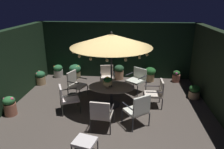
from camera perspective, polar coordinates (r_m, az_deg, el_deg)
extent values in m
cube|color=#4A413B|center=(7.24, -0.68, -9.77)|extent=(7.48, 7.08, 0.02)
cube|color=black|center=(9.93, 1.28, 6.69)|extent=(7.48, 0.30, 2.60)
cube|color=black|center=(7.89, -27.66, 0.82)|extent=(0.30, 7.08, 2.60)
cylinder|color=#2C2C31|center=(7.57, -0.17, -8.12)|extent=(0.61, 0.61, 0.03)
cylinder|color=#2C2C31|center=(7.42, -0.17, -5.91)|extent=(0.09, 0.09, 0.68)
ellipsoid|color=#B5A9A2|center=(7.27, -0.17, -3.38)|extent=(1.61, 1.18, 0.03)
cylinder|color=#2F2F32|center=(7.11, -0.18, -0.16)|extent=(0.06, 0.06, 2.26)
cone|color=tan|center=(6.79, -0.19, 9.33)|extent=(2.69, 2.69, 0.42)
sphere|color=#2F2F32|center=(6.75, -0.19, 11.40)|extent=(0.07, 0.07, 0.07)
sphere|color=#F9DB8C|center=(6.83, 10.19, 6.37)|extent=(0.09, 0.09, 0.09)
sphere|color=#F9DB8C|center=(7.26, 9.31, 7.22)|extent=(0.09, 0.09, 0.09)
sphere|color=#F9DB8C|center=(7.71, 6.76, 8.08)|extent=(0.09, 0.09, 0.09)
sphere|color=#F9DB8C|center=(7.93, 4.18, 8.50)|extent=(0.09, 0.09, 0.09)
sphere|color=#F9DB8C|center=(8.06, 0.74, 8.73)|extent=(0.09, 0.09, 0.09)
sphere|color=#F9DB8C|center=(8.03, -2.42, 8.67)|extent=(0.09, 0.09, 0.09)
sphere|color=#F9DB8C|center=(7.82, -6.07, 8.27)|extent=(0.09, 0.09, 0.09)
sphere|color=#F9DB8C|center=(7.49, -8.64, 7.65)|extent=(0.09, 0.09, 0.09)
sphere|color=#F9DB8C|center=(7.04, -10.29, 6.77)|extent=(0.09, 0.09, 0.09)
sphere|color=#F9DB8C|center=(6.66, -10.53, 6.00)|extent=(0.09, 0.09, 0.09)
sphere|color=#F9DB8C|center=(6.15, -8.95, 4.94)|extent=(0.09, 0.09, 0.09)
sphere|color=#F9DB8C|center=(5.84, -5.87, 4.26)|extent=(0.09, 0.09, 0.09)
sphere|color=#F9DB8C|center=(5.67, -1.36, 3.90)|extent=(0.09, 0.09, 0.09)
sphere|color=#F9DB8C|center=(5.74, 3.75, 4.06)|extent=(0.09, 0.09, 0.09)
sphere|color=#F9DB8C|center=(6.01, 7.57, 4.66)|extent=(0.09, 0.09, 0.09)
sphere|color=#F9DB8C|center=(6.37, 9.57, 5.41)|extent=(0.09, 0.09, 0.09)
cylinder|color=tan|center=(7.13, -1.24, -3.19)|extent=(0.14, 0.14, 0.13)
cylinder|color=tan|center=(7.08, -1.25, -2.27)|extent=(0.31, 0.31, 0.11)
ellipsoid|color=#195325|center=(7.03, -1.25, -1.38)|extent=(0.27, 0.27, 0.16)
sphere|color=yellow|center=(7.01, -1.26, -0.92)|extent=(0.09, 0.09, 0.09)
cylinder|color=#312C31|center=(7.27, 8.93, -7.94)|extent=(0.04, 0.04, 0.41)
cylinder|color=#312C31|center=(7.74, 8.59, -6.10)|extent=(0.04, 0.04, 0.41)
cylinder|color=#312C31|center=(7.35, 13.55, -7.95)|extent=(0.04, 0.04, 0.41)
cylinder|color=#312C31|center=(7.82, 12.91, -6.12)|extent=(0.04, 0.04, 0.41)
cube|color=beige|center=(7.43, 11.12, -5.34)|extent=(0.59, 0.54, 0.07)
cube|color=beige|center=(7.37, 13.44, -3.40)|extent=(0.08, 0.51, 0.49)
cylinder|color=#312C31|center=(7.11, 11.49, -4.80)|extent=(0.56, 0.05, 0.04)
cylinder|color=#312C31|center=(7.59, 10.97, -3.11)|extent=(0.56, 0.05, 0.04)
cylinder|color=#292A30|center=(8.12, 6.96, -4.57)|extent=(0.04, 0.04, 0.46)
cylinder|color=#292A30|center=(8.45, 3.53, -3.43)|extent=(0.04, 0.04, 0.46)
cylinder|color=#292A30|center=(8.57, 9.28, -3.31)|extent=(0.04, 0.04, 0.46)
cylinder|color=#292A30|center=(8.89, 5.94, -2.28)|extent=(0.04, 0.04, 0.46)
cube|color=silver|center=(8.40, 6.49, -1.72)|extent=(0.83, 0.83, 0.07)
cube|color=silver|center=(8.54, 7.68, 0.36)|extent=(0.51, 0.40, 0.43)
cylinder|color=#292A30|center=(8.16, 8.32, -0.78)|extent=(0.37, 0.48, 0.04)
cylinder|color=#292A30|center=(8.49, 4.86, 0.21)|extent=(0.37, 0.48, 0.04)
cylinder|color=#2D2A2D|center=(8.56, 0.78, -3.19)|extent=(0.04, 0.04, 0.43)
cylinder|color=#2D2A2D|center=(8.51, -2.93, -3.36)|extent=(0.04, 0.04, 0.43)
cylinder|color=#2D2A2D|center=(9.08, 0.31, -1.77)|extent=(0.04, 0.04, 0.43)
cylinder|color=#2D2A2D|center=(9.04, -3.18, -1.92)|extent=(0.04, 0.04, 0.43)
cube|color=silver|center=(8.70, -1.27, -1.02)|extent=(0.65, 0.66, 0.07)
cube|color=silver|center=(8.87, -1.45, 1.18)|extent=(0.53, 0.17, 0.45)
cylinder|color=#2D2A2D|center=(8.66, 0.54, 0.27)|extent=(0.15, 0.54, 0.04)
cylinder|color=#2D2A2D|center=(8.61, -3.11, 0.12)|extent=(0.15, 0.54, 0.04)
cylinder|color=#2F2D2C|center=(8.24, -6.68, -4.33)|extent=(0.04, 0.04, 0.42)
cylinder|color=#2F2D2C|center=(7.84, -8.86, -5.76)|extent=(0.04, 0.04, 0.42)
cylinder|color=#2F2D2C|center=(8.52, -9.69, -3.63)|extent=(0.04, 0.04, 0.42)
cylinder|color=#2F2D2C|center=(8.14, -11.95, -4.97)|extent=(0.04, 0.04, 0.42)
cube|color=silver|center=(8.08, -9.39, -3.08)|extent=(0.68, 0.69, 0.07)
cube|color=silver|center=(8.12, -10.97, -0.86)|extent=(0.25, 0.51, 0.51)
cylinder|color=#2F2D2C|center=(8.20, -8.38, -0.92)|extent=(0.49, 0.22, 0.04)
cylinder|color=#2F2D2C|center=(7.79, -10.65, -2.18)|extent=(0.49, 0.22, 0.04)
cylinder|color=#30312C|center=(7.48, -9.37, -7.11)|extent=(0.04, 0.04, 0.41)
cylinder|color=#30312C|center=(7.01, -8.63, -9.03)|extent=(0.04, 0.04, 0.41)
cylinder|color=#30312C|center=(7.43, -13.84, -7.64)|extent=(0.04, 0.04, 0.41)
cylinder|color=#30312C|center=(6.96, -13.43, -9.62)|extent=(0.04, 0.04, 0.41)
cube|color=silver|center=(7.10, -11.45, -6.61)|extent=(0.73, 0.71, 0.07)
cube|color=silver|center=(6.97, -13.87, -4.97)|extent=(0.26, 0.50, 0.45)
cylinder|color=#30312C|center=(7.24, -11.86, -3.95)|extent=(0.53, 0.25, 0.04)
cylinder|color=#30312C|center=(6.76, -11.29, -5.72)|extent=(0.53, 0.25, 0.04)
cylinder|color=#312E2E|center=(6.55, -4.57, -11.06)|extent=(0.04, 0.04, 0.42)
cylinder|color=#312E2E|center=(6.44, 0.52, -11.57)|extent=(0.04, 0.04, 0.42)
cylinder|color=#312E2E|center=(6.07, -6.02, -13.89)|extent=(0.04, 0.04, 0.42)
cylinder|color=#312E2E|center=(5.95, -0.48, -14.52)|extent=(0.04, 0.04, 0.42)
cube|color=silver|center=(6.11, -2.67, -10.78)|extent=(0.61, 0.63, 0.07)
cube|color=silver|center=(5.73, -3.36, -9.84)|extent=(0.56, 0.11, 0.48)
cylinder|color=#312E2E|center=(6.06, -5.40, -8.57)|extent=(0.09, 0.57, 0.04)
cylinder|color=#312E2E|center=(5.94, 0.04, -9.08)|extent=(0.09, 0.57, 0.04)
cylinder|color=#2B2E35|center=(6.46, 2.79, -11.43)|extent=(0.04, 0.04, 0.43)
cylinder|color=#2B2E35|center=(6.76, 7.15, -10.03)|extent=(0.04, 0.04, 0.43)
cylinder|color=#2B2E35|center=(6.08, 5.67, -13.73)|extent=(0.04, 0.04, 0.43)
cylinder|color=#2B2E35|center=(6.40, 10.16, -12.08)|extent=(0.04, 0.04, 0.43)
cube|color=silver|center=(6.29, 6.54, -9.84)|extent=(0.79, 0.78, 0.07)
cube|color=silver|center=(5.96, 8.16, -8.38)|extent=(0.50, 0.38, 0.53)
cylinder|color=#2B2E35|center=(6.02, 4.30, -8.63)|extent=(0.33, 0.45, 0.04)
cylinder|color=#2B2E35|center=(6.34, 8.83, -7.25)|extent=(0.33, 0.45, 0.04)
cylinder|color=#2A2931|center=(5.68, -8.63, -17.44)|extent=(0.03, 0.03, 0.29)
cylinder|color=#2A2931|center=(5.51, -3.94, -18.65)|extent=(0.03, 0.03, 0.29)
cube|color=silver|center=(5.32, -7.48, -17.78)|extent=(0.62, 0.58, 0.08)
cylinder|color=#A55E4C|center=(9.97, 17.11, -0.95)|extent=(0.34, 0.34, 0.34)
ellipsoid|color=#1F501E|center=(9.89, 17.26, 0.43)|extent=(0.31, 0.31, 0.22)
sphere|color=#AA3171|center=(9.88, 17.73, 0.66)|extent=(0.07, 0.07, 0.07)
sphere|color=#A33576|center=(9.94, 17.25, 0.82)|extent=(0.11, 0.11, 0.11)
sphere|color=#AF2988|center=(9.85, 16.75, 0.64)|extent=(0.09, 0.09, 0.09)
sphere|color=#A53271|center=(9.76, 17.26, 0.28)|extent=(0.11, 0.11, 0.11)
cylinder|color=tan|center=(9.77, 10.32, -0.80)|extent=(0.40, 0.40, 0.34)
ellipsoid|color=#1F5523|center=(9.66, 10.43, 0.91)|extent=(0.50, 0.50, 0.35)
sphere|color=#E64A67|center=(9.66, 11.30, 1.28)|extent=(0.06, 0.06, 0.06)
sphere|color=#D44F7E|center=(9.81, 10.95, 1.66)|extent=(0.07, 0.07, 0.07)
sphere|color=#DB5B61|center=(9.73, 9.67, 1.23)|extent=(0.07, 0.07, 0.07)
sphere|color=#E44C62|center=(9.56, 9.93, 1.19)|extent=(0.10, 0.10, 0.10)
sphere|color=#ED5F62|center=(9.56, 10.79, 0.84)|extent=(0.09, 0.09, 0.09)
cylinder|color=beige|center=(10.47, -14.44, 0.27)|extent=(0.43, 0.43, 0.33)
ellipsoid|color=#286639|center=(10.38, -14.58, 1.75)|extent=(0.43, 0.43, 0.30)
sphere|color=orange|center=(10.34, -14.01, 1.80)|extent=(0.07, 0.07, 0.07)
sphere|color=orange|center=(10.45, -14.29, 2.28)|extent=(0.08, 0.08, 0.08)
sphere|color=orange|center=(10.37, -15.56, 2.13)|extent=(0.07, 0.07, 0.07)
sphere|color=orange|center=(10.25, -14.71, 1.78)|extent=(0.06, 0.06, 0.06)
cylinder|color=tan|center=(9.85, 1.95, -0.10)|extent=(0.42, 0.42, 0.40)
ellipsoid|color=#21462A|center=(9.74, 1.97, 1.69)|extent=(0.45, 0.45, 0.32)
sphere|color=#ED4B6B|center=(9.69, 2.58, 2.24)|extent=(0.06, 0.06, 0.06)
sphere|color=#EF4767|center=(9.83, 1.58, 2.20)|extent=(0.11, 0.11, 0.11)
sphere|color=#ED5665|center=(9.61, 1.62, 1.90)|extent=(0.09, 0.09, 0.09)
cylinder|color=#A8634C|center=(7.62, -26.05, -8.51)|extent=(0.38, 0.38, 0.41)
ellipsoid|color=#2A6834|center=(7.49, -26.41, -6.41)|extent=(0.38, 0.38, 0.27)
sphere|color=#E55072|center=(7.38, -25.75, -6.02)|extent=(0.11, 0.11, 0.11)
sphere|color=#DF5F6A|center=(7.58, -26.13, -5.96)|extent=(0.08, 0.08, 0.08)
sphere|color=#DF4C7F|center=(7.54, -27.47, -5.89)|extent=(0.07, 0.07, 0.07)
sphere|color=#E64961|center=(7.40, -26.87, -6.13)|extent=(0.06, 0.06, 0.06)
cylinder|color=tan|center=(9.77, -18.87, -1.55)|extent=(0.40, 0.40, 0.35)
ellipsoid|color=#28623A|center=(9.67, -19.05, 0.04)|extent=(0.42, 0.42, 0.29)
sphere|color=red|center=(9.61, -18.53, 0.53)|extent=(0.06, 0.06, 0.06)
sphere|color=#DA2E46|center=(9.75, -19.33, 0.72)|extent=(0.10, 0.10, 0.10)
sphere|color=#CF3042|center=(9.59, -19.97, 0.19)|extent=(0.08, 0.08, 0.08)
cylinder|color=olive|center=(10.20, -10.02, -0.01)|extent=(0.50, 0.50, 0.30)
ellipsoid|color=#28643D|center=(10.10, -10.13, 1.61)|extent=(0.56, 0.56, 0.39)
sphere|color=#DFC74F|center=(9.99, -9.26, 2.17)|extent=(0.10, 0.10, 0.10)
sphere|color=#F4D754|center=(10.19, -9.52, 2.35)|extent=(0.11, 0.11, 0.11)
sphere|color=#E5C853|center=(10.24, -10.61, 2.45)|extent=(0.08, 0.08, 0.08)
sphere|color=#F1C049|center=(10.15, -11.15, 2.01)|extent=(0.09, 0.09, 0.09)
sphere|color=#EDC859|center=(9.95, -10.60, 1.77)|extent=(0.08, 0.08, 0.08)
sphere|color=yellow|center=(9.93, -9.67, 2.02)|extent=(0.08, 0.08, 0.08)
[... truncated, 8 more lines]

